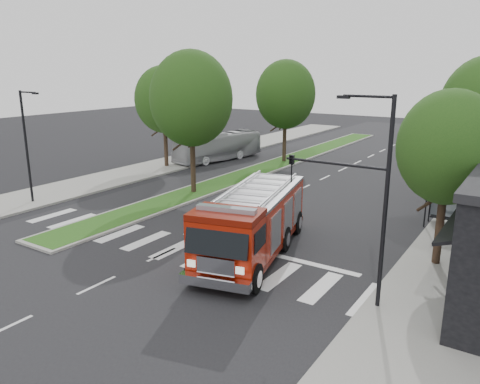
# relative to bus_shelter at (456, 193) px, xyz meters

# --- Properties ---
(ground) EXTENTS (140.00, 140.00, 0.00)m
(ground) POSITION_rel_bus_shelter_xyz_m (-11.20, -8.15, -2.04)
(ground) COLOR black
(ground) RESTS_ON ground
(sidewalk_left) EXTENTS (5.00, 80.00, 0.15)m
(sidewalk_left) POSITION_rel_bus_shelter_xyz_m (-25.70, 1.85, -1.96)
(sidewalk_left) COLOR gray
(sidewalk_left) RESTS_ON ground
(median) EXTENTS (3.00, 50.00, 0.15)m
(median) POSITION_rel_bus_shelter_xyz_m (-17.20, 9.85, -1.96)
(median) COLOR gray
(median) RESTS_ON ground
(bus_shelter) EXTENTS (3.20, 1.60, 2.61)m
(bus_shelter) POSITION_rel_bus_shelter_xyz_m (0.00, 0.00, 0.00)
(bus_shelter) COLOR black
(bus_shelter) RESTS_ON ground
(tree_right_near) EXTENTS (4.40, 4.40, 8.05)m
(tree_right_near) POSITION_rel_bus_shelter_xyz_m (0.30, -6.15, 3.47)
(tree_right_near) COLOR black
(tree_right_near) RESTS_ON ground
(tree_median_near) EXTENTS (5.80, 5.80, 10.16)m
(tree_median_near) POSITION_rel_bus_shelter_xyz_m (-17.20, -2.15, 4.77)
(tree_median_near) COLOR black
(tree_median_near) RESTS_ON ground
(tree_median_far) EXTENTS (5.60, 5.60, 9.72)m
(tree_median_far) POSITION_rel_bus_shelter_xyz_m (-17.20, 11.85, 4.45)
(tree_median_far) COLOR black
(tree_median_far) RESTS_ON ground
(tree_left_mid) EXTENTS (5.20, 5.20, 9.16)m
(tree_left_mid) POSITION_rel_bus_shelter_xyz_m (-25.20, 3.85, 4.12)
(tree_left_mid) COLOR black
(tree_left_mid) RESTS_ON ground
(streetlight_right_near) EXTENTS (4.08, 0.22, 8.00)m
(streetlight_right_near) POSITION_rel_bus_shelter_xyz_m (-1.59, -11.65, 2.63)
(streetlight_right_near) COLOR black
(streetlight_right_near) RESTS_ON ground
(streetlight_left_near) EXTENTS (1.90, 0.20, 7.50)m
(streetlight_left_near) POSITION_rel_bus_shelter_xyz_m (-24.56, -10.15, 2.16)
(streetlight_left_near) COLOR black
(streetlight_left_near) RESTS_ON ground
(streetlight_right_far) EXTENTS (2.11, 0.20, 8.00)m
(streetlight_right_far) POSITION_rel_bus_shelter_xyz_m (-0.85, 11.85, 2.44)
(streetlight_right_far) COLOR black
(streetlight_right_far) RESTS_ON ground
(fire_engine) EXTENTS (5.16, 10.28, 3.42)m
(fire_engine) POSITION_rel_bus_shelter_xyz_m (-7.49, -9.68, -0.40)
(fire_engine) COLOR #671005
(fire_engine) RESTS_ON ground
(city_bus) EXTENTS (4.28, 10.25, 2.78)m
(city_bus) POSITION_rel_bus_shelter_xyz_m (-23.20, 9.30, -0.65)
(city_bus) COLOR #B0B0B4
(city_bus) RESTS_ON ground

